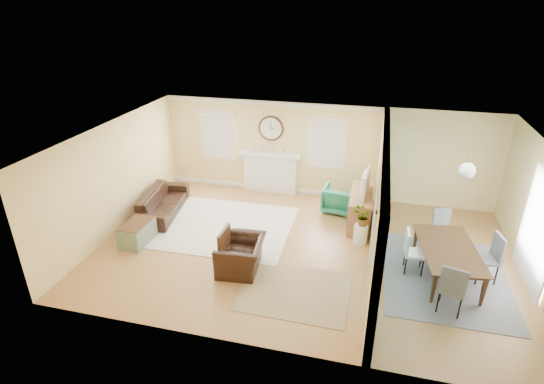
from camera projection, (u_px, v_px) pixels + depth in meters
The scene contains 29 objects.
floor at pixel (304, 250), 9.42m from camera, with size 9.00×9.00×0.00m, color #A47242.
wall_back at pixel (325, 151), 11.52m from camera, with size 9.00×0.02×2.60m, color #E2C181.
wall_front at pixel (270, 282), 6.24m from camera, with size 9.00×0.02×2.60m, color #E2C181.
wall_left at pixel (115, 177), 9.88m from camera, with size 0.02×6.00×2.60m, color #E2C181.
wall_right at pixel (544, 223), 7.88m from camera, with size 0.02×6.00×2.60m, color #E2C181.
ceiling at pixel (308, 138), 8.33m from camera, with size 9.00×6.00×0.02m, color white.
partition at pixel (380, 197), 8.77m from camera, with size 0.17×6.00×2.60m.
fireplace at pixel (270, 172), 12.04m from camera, with size 1.70×0.30×1.17m.
wall_clock at pixel (271, 128), 11.59m from camera, with size 0.70×0.07×0.70m.
window_left at pixel (218, 131), 12.00m from camera, with size 1.05×0.13×1.42m.
window_right at pixel (327, 139), 11.31m from camera, with size 1.05×0.13×1.42m.
french_doors at pixel (538, 232), 7.97m from camera, with size 0.06×1.70×2.20m.
pendant at pixel (467, 171), 7.83m from camera, with size 0.30×0.30×0.55m.
rug_cream at pixel (226, 226), 10.38m from camera, with size 3.16×2.73×0.02m, color #EEE3CC.
rug_jute at pixel (296, 291), 8.10m from camera, with size 2.04×1.67×0.01m, color tan.
rug_grey at pixel (445, 276), 8.53m from camera, with size 2.38×2.97×0.01m, color slate.
sofa at pixel (163, 202), 10.91m from camera, with size 2.10×0.82×0.61m, color black.
eames_chair at pixel (241, 255), 8.63m from camera, with size 1.03×0.90×0.67m, color black.
green_chair at pixel (338, 199), 11.01m from camera, with size 0.74×0.76×0.69m, color #1B7951.
trunk at pixel (137, 233), 9.63m from camera, with size 0.54×0.87×0.50m.
credenza at pixel (360, 208), 10.41m from camera, with size 0.53×1.57×0.80m.
tv at pixel (362, 182), 10.12m from camera, with size 1.03×0.14×0.59m, color black.
garden_stool at pixel (360, 234), 9.61m from camera, with size 0.31×0.31×0.46m, color white.
potted_plant at pixel (362, 217), 9.42m from camera, with size 0.38×0.33×0.42m, color #337F33.
dining_table at pixel (448, 263), 8.39m from camera, with size 1.89×1.05×0.67m, color #4C311D.
dining_chair_n at pixel (443, 226), 9.37m from camera, with size 0.47×0.47×0.87m.
dining_chair_s at pixel (454, 283), 7.38m from camera, with size 0.54×0.54×0.99m.
dining_chair_w at pixel (415, 249), 8.48m from camera, with size 0.41×0.41×0.91m.
dining_chair_e at pixel (486, 254), 8.20m from camera, with size 0.53×0.53×1.01m.
Camera 1 is at (1.28, -7.94, 5.13)m, focal length 28.00 mm.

